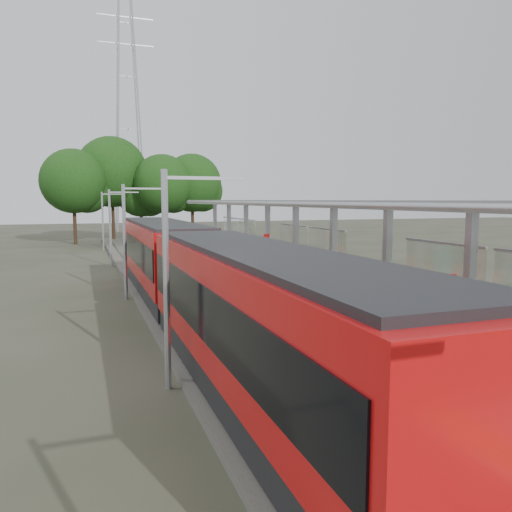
% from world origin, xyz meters
% --- Properties ---
extents(trackbed, '(3.00, 70.00, 0.24)m').
position_xyz_m(trackbed, '(-4.50, 20.00, 0.12)').
color(trackbed, '#59544C').
rests_on(trackbed, ground).
extents(platform, '(6.00, 50.00, 1.00)m').
position_xyz_m(platform, '(0.00, 20.00, 0.50)').
color(platform, gray).
rests_on(platform, ground).
extents(tactile_strip, '(0.60, 50.00, 0.02)m').
position_xyz_m(tactile_strip, '(-2.55, 20.00, 1.01)').
color(tactile_strip, gold).
rests_on(tactile_strip, platform).
extents(end_fence, '(6.00, 0.10, 1.20)m').
position_xyz_m(end_fence, '(0.00, 44.95, 1.60)').
color(end_fence, '#9EA0A5').
rests_on(end_fence, platform).
extents(train, '(2.74, 27.60, 3.62)m').
position_xyz_m(train, '(-4.50, 12.16, 2.05)').
color(train, black).
rests_on(train, ground).
extents(canopy, '(3.27, 38.00, 3.66)m').
position_xyz_m(canopy, '(1.61, 16.19, 4.20)').
color(canopy, '#9EA0A5').
rests_on(canopy, platform).
extents(pylon, '(8.00, 4.00, 38.00)m').
position_xyz_m(pylon, '(-1.00, 73.00, 19.00)').
color(pylon, '#9EA0A5').
rests_on(pylon, ground).
extents(tree_cluster, '(19.54, 10.22, 11.71)m').
position_xyz_m(tree_cluster, '(-2.54, 52.17, 6.81)').
color(tree_cluster, '#382316').
rests_on(tree_cluster, ground).
extents(catenary_masts, '(2.08, 48.16, 5.40)m').
position_xyz_m(catenary_masts, '(-6.22, 19.00, 2.91)').
color(catenary_masts, '#9EA0A5').
rests_on(catenary_masts, ground).
extents(bench_near, '(0.51, 1.51, 1.02)m').
position_xyz_m(bench_near, '(1.97, 4.82, 1.54)').
color(bench_near, '#0E0F4A').
rests_on(bench_near, platform).
extents(bench_mid, '(1.08, 1.66, 1.09)m').
position_xyz_m(bench_mid, '(1.70, 14.73, 1.58)').
color(bench_mid, '#0E0F4A').
rests_on(bench_mid, platform).
extents(bench_far, '(0.68, 1.58, 1.04)m').
position_xyz_m(bench_far, '(2.61, 32.82, 1.55)').
color(bench_far, '#0E0F4A').
rests_on(bench_far, platform).
extents(info_pillar_near, '(0.35, 0.35, 1.57)m').
position_xyz_m(info_pillar_near, '(1.75, 6.45, 1.68)').
color(info_pillar_near, beige).
rests_on(info_pillar_near, platform).
extents(info_pillar_far, '(0.42, 0.42, 1.88)m').
position_xyz_m(info_pillar_far, '(1.04, 19.61, 1.82)').
color(info_pillar_far, beige).
rests_on(info_pillar_far, platform).
extents(litter_bin, '(0.49, 0.49, 0.80)m').
position_xyz_m(litter_bin, '(1.23, 20.25, 1.40)').
color(litter_bin, '#9EA0A5').
rests_on(litter_bin, platform).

